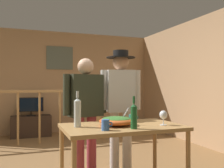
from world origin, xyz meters
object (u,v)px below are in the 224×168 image
Objects in this scene: salad_bowl at (117,120)px; wine_glass at (163,115)px; mug_blue at (106,125)px; person_standing_right at (121,99)px; framed_picture at (60,58)px; wine_bottle_green at (134,116)px; wine_bottle_clear at (77,112)px; flat_screen_tv at (31,105)px; tv_console at (31,126)px; person_standing_left at (86,106)px; mug_teal at (133,118)px; stair_railing at (42,110)px; serving_table at (122,132)px.

salad_bowl is 0.53m from wine_glass.
person_standing_right reaches higher than mug_blue.
wine_bottle_green is (0.16, -4.07, -1.00)m from framed_picture.
wine_bottle_clear is (-0.37, -3.77, -0.97)m from framed_picture.
wine_bottle_clear is at bearing -84.41° from flat_screen_tv.
salad_bowl is at bearing -77.55° from tv_console.
wine_glass is at bearing 6.54° from mug_blue.
salad_bowl reaches higher than mug_blue.
salad_bowl is 0.75m from person_standing_right.
tv_console is 0.53× the size of person_standing_right.
wine_bottle_clear is 0.25× the size of person_standing_left.
mug_teal is 0.53m from person_standing_right.
salad_bowl is at bearing -77.46° from stair_railing.
stair_railing is at bearing 102.54° from salad_bowl.
mug_blue is at bearing 71.12° from person_standing_right.
mug_teal is 0.08× the size of person_standing_left.
wine_glass is 0.72m from mug_blue.
framed_picture is at bearing -71.37° from person_standing_right.
stair_railing is 2.27m from person_standing_right.
stair_railing is 6.19× the size of flat_screen_tv.
wine_bottle_clear is (0.16, -2.66, 0.22)m from stair_railing.
tv_console is 3.16m from person_standing_right.
serving_table is 3.31× the size of salad_bowl.
tv_console is (-0.18, 0.81, -0.45)m from stair_railing.
salad_bowl is 1.03× the size of wine_bottle_clear.
flat_screen_tv reaches higher than serving_table.
flat_screen_tv is at bearing -90.00° from tv_console.
salad_bowl is at bearing 49.12° from mug_blue.
tv_console is 5.46× the size of wine_glass.
person_standing_right reaches higher than wine_glass.
flat_screen_tv reaches higher than tv_console.
flat_screen_tv is 1.38× the size of salad_bowl.
wine_glass is 1.41× the size of mug_blue.
stair_railing is 2.80m from serving_table.
mug_blue is 1.06m from person_standing_right.
stair_railing is 2.58× the size of serving_table.
salad_bowl is at bearing 95.15° from person_standing_left.
wine_bottle_green is at bearing -77.09° from flat_screen_tv.
tv_console is 2.26× the size of salad_bowl.
framed_picture reaches higher than tv_console.
serving_table is 10.51× the size of mug_teal.
framed_picture is 0.42× the size of person_standing_left.
serving_table is (0.83, -3.50, -0.06)m from flat_screen_tv.
wine_bottle_green is (-0.41, -0.10, 0.03)m from wine_glass.
serving_table is at bearing -18.64° from salad_bowl.
person_standing_right reaches higher than salad_bowl.
wine_bottle_green reaches higher than mug_blue.
person_standing_right is (0.31, 0.65, 0.20)m from salad_bowl.
flat_screen_tv is at bearing -90.14° from person_standing_left.
tv_console is at bearing 109.06° from wine_glass.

